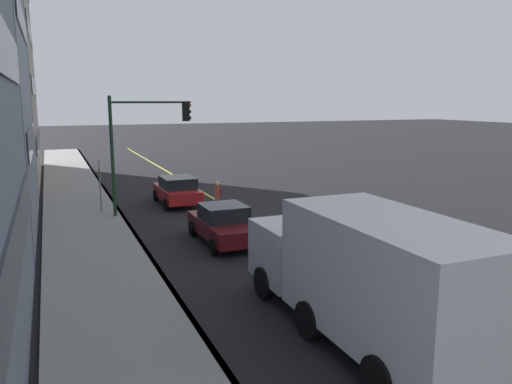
{
  "coord_description": "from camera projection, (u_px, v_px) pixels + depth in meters",
  "views": [
    {
      "loc": [
        -19.51,
        8.48,
        5.5
      ],
      "look_at": [
        0.43,
        0.17,
        1.53
      ],
      "focal_mm": 34.94,
      "sensor_mm": 36.0,
      "label": 1
    }
  ],
  "objects": [
    {
      "name": "traffic_light_mast",
      "position": [
        143.0,
        135.0,
        23.37
      ],
      "size": [
        0.28,
        3.88,
        5.73
      ],
      "color": "#1E3823",
      "rests_on": "ground"
    },
    {
      "name": "pedestrian_with_backpack",
      "position": [
        217.0,
        196.0,
        23.7
      ],
      "size": [
        0.46,
        0.45,
        1.75
      ],
      "color": "brown",
      "rests_on": "ground"
    },
    {
      "name": "street_sign_post",
      "position": [
        100.0,
        182.0,
        24.23
      ],
      "size": [
        0.6,
        0.08,
        2.67
      ],
      "color": "slate",
      "rests_on": "ground"
    },
    {
      "name": "ground",
      "position": [
        263.0,
        227.0,
        21.92
      ],
      "size": [
        200.0,
        200.0,
        0.0
      ],
      "primitive_type": "plane",
      "color": "black"
    },
    {
      "name": "sidewalk_slab",
      "position": [
        92.0,
        244.0,
        19.18
      ],
      "size": [
        80.0,
        3.58,
        0.15
      ],
      "primitive_type": "cube",
      "color": "gray",
      "rests_on": "ground"
    },
    {
      "name": "truck_white",
      "position": [
        366.0,
        273.0,
        11.36
      ],
      "size": [
        7.79,
        2.6,
        3.09
      ],
      "color": "silver",
      "rests_on": "ground"
    },
    {
      "name": "curb_edge",
      "position": [
        137.0,
        239.0,
        19.83
      ],
      "size": [
        80.0,
        0.16,
        0.15
      ],
      "primitive_type": "cube",
      "color": "slate",
      "rests_on": "ground"
    },
    {
      "name": "car_red",
      "position": [
        177.0,
        190.0,
        26.7
      ],
      "size": [
        4.12,
        1.98,
        1.51
      ],
      "color": "red",
      "rests_on": "ground"
    },
    {
      "name": "car_silver",
      "position": [
        502.0,
        280.0,
        13.31
      ],
      "size": [
        3.84,
        2.07,
        1.46
      ],
      "color": "#A8AAB2",
      "rests_on": "ground"
    },
    {
      "name": "car_maroon",
      "position": [
        224.0,
        224.0,
        19.51
      ],
      "size": [
        4.25,
        1.97,
        1.5
      ],
      "color": "#591116",
      "rests_on": "ground"
    },
    {
      "name": "lane_stripe_center",
      "position": [
        263.0,
        227.0,
        21.92
      ],
      "size": [
        80.0,
        0.16,
        0.01
      ],
      "primitive_type": "cube",
      "color": "#D8CC4C",
      "rests_on": "ground"
    }
  ]
}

